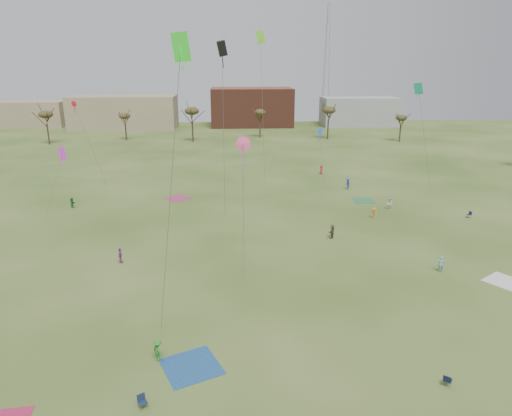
{
  "coord_description": "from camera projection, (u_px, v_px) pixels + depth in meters",
  "views": [
    {
      "loc": [
        -2.7,
        -33.46,
        19.86
      ],
      "look_at": [
        0.0,
        12.0,
        5.5
      ],
      "focal_mm": 32.49,
      "sensor_mm": 36.0,
      "label": 1
    }
  ],
  "objects": [
    {
      "name": "flyer_near_center",
      "position": [
        158.0,
        350.0,
        32.03
      ],
      "size": [
        1.14,
        1.18,
        1.61
      ],
      "primitive_type": "imported",
      "rotation": [
        0.0,
        0.0,
        2.29
      ],
      "color": "#2D7D29",
      "rests_on": "ground"
    },
    {
      "name": "blanket_cream",
      "position": [
        505.0,
        282.0,
        43.86
      ],
      "size": [
        4.33,
        4.33,
        0.03
      ],
      "primitive_type": "cube",
      "rotation": [
        0.0,
        0.0,
        0.6
      ],
      "color": "white",
      "rests_on": "ground"
    },
    {
      "name": "blanket_blue",
      "position": [
        192.0,
        367.0,
        31.62
      ],
      "size": [
        4.8,
        4.8,
        0.03
      ],
      "primitive_type": "cube",
      "rotation": [
        0.0,
        0.0,
        1.99
      ],
      "color": "#215392",
      "rests_on": "ground"
    },
    {
      "name": "camp_chair_left",
      "position": [
        143.0,
        405.0,
        27.75
      ],
      "size": [
        0.71,
        0.73,
        0.87
      ],
      "rotation": [
        0.0,
        0.0,
        0.56
      ],
      "color": "#16223D",
      "rests_on": "ground"
    },
    {
      "name": "blanket_plum",
      "position": [
        178.0,
        198.0,
        70.77
      ],
      "size": [
        4.44,
        4.44,
        0.03
      ],
      "primitive_type": "cube",
      "rotation": [
        0.0,
        0.0,
        0.7
      ],
      "color": "#AD3566",
      "rests_on": "ground"
    },
    {
      "name": "camp_chair_center",
      "position": [
        447.0,
        382.0,
        29.68
      ],
      "size": [
        0.73,
        0.74,
        0.87
      ],
      "rotation": [
        0.0,
        0.0,
        2.46
      ],
      "color": "#151D39",
      "rests_on": "ground"
    },
    {
      "name": "spectator_mid_d",
      "position": [
        120.0,
        256.0,
        47.71
      ],
      "size": [
        0.44,
        0.98,
        1.64
      ],
      "primitive_type": "imported",
      "rotation": [
        0.0,
        0.0,
        1.61
      ],
      "color": "purple",
      "rests_on": "ground"
    },
    {
      "name": "tree_line",
      "position": [
        228.0,
        118.0,
        111.01
      ],
      "size": [
        117.44,
        49.32,
        8.91
      ],
      "color": "#3A2B1E",
      "rests_on": "ground"
    },
    {
      "name": "flyer_far_a",
      "position": [
        72.0,
        203.0,
        66.01
      ],
      "size": [
        1.28,
        1.25,
        1.46
      ],
      "primitive_type": "imported",
      "rotation": [
        0.0,
        0.0,
        2.38
      ],
      "color": "#236A29",
      "rests_on": "ground"
    },
    {
      "name": "flyer_mid_b",
      "position": [
        374.0,
        213.0,
        61.38
      ],
      "size": [
        1.06,
        1.1,
        1.51
      ],
      "primitive_type": "imported",
      "rotation": [
        0.0,
        0.0,
        5.43
      ],
      "color": "orange",
      "rests_on": "ground"
    },
    {
      "name": "camp_chair_right",
      "position": [
        469.0,
        216.0,
        61.83
      ],
      "size": [
        0.68,
        0.65,
        0.87
      ],
      "rotation": [
        0.0,
        0.0,
        5.04
      ],
      "color": "#151E3B",
      "rests_on": "ground"
    },
    {
      "name": "building_brick",
      "position": [
        252.0,
        107.0,
        150.7
      ],
      "size": [
        26.0,
        16.0,
        12.0
      ],
      "primitive_type": "cube",
      "color": "brown",
      "rests_on": "ground"
    },
    {
      "name": "spectator_fore_c",
      "position": [
        332.0,
        231.0,
        54.49
      ],
      "size": [
        1.16,
        1.6,
        1.67
      ],
      "primitive_type": "imported",
      "rotation": [
        0.0,
        0.0,
        4.22
      ],
      "color": "brown",
      "rests_on": "ground"
    },
    {
      "name": "blanket_olive",
      "position": [
        363.0,
        201.0,
        69.47
      ],
      "size": [
        3.2,
        3.2,
        0.03
      ],
      "primitive_type": "cube",
      "rotation": [
        0.0,
        0.0,
        3.07
      ],
      "color": "#2D7E44",
      "rests_on": "ground"
    },
    {
      "name": "building_tan_west",
      "position": [
        35.0,
        114.0,
        149.24
      ],
      "size": [
        20.0,
        12.0,
        8.0
      ],
      "primitive_type": "cube",
      "color": "#937F60",
      "rests_on": "ground"
    },
    {
      "name": "flyer_far_c",
      "position": [
        348.0,
        184.0,
        75.55
      ],
      "size": [
        0.89,
        1.29,
        1.84
      ],
      "primitive_type": "imported",
      "rotation": [
        0.0,
        0.0,
        4.9
      ],
      "color": "#2338A0",
      "rests_on": "ground"
    },
    {
      "name": "spectator_mid_e",
      "position": [
        390.0,
        204.0,
        65.1
      ],
      "size": [
        1.04,
        1.01,
        1.69
      ],
      "primitive_type": "imported",
      "rotation": [
        0.0,
        0.0,
        5.62
      ],
      "color": "silver",
      "rests_on": "ground"
    },
    {
      "name": "ground",
      "position": [
        265.0,
        316.0,
        37.98
      ],
      "size": [
        260.0,
        260.0,
        0.0
      ],
      "primitive_type": "plane",
      "color": "#334C18",
      "rests_on": "ground"
    },
    {
      "name": "flyer_mid_c",
      "position": [
        441.0,
        264.0,
        45.75
      ],
      "size": [
        0.65,
        0.49,
        1.64
      ],
      "primitive_type": "imported",
      "rotation": [
        0.0,
        0.0,
        2.98
      ],
      "color": "#6CACB4",
      "rests_on": "ground"
    },
    {
      "name": "building_grey",
      "position": [
        359.0,
        112.0,
        151.23
      ],
      "size": [
        24.0,
        12.0,
        9.0
      ],
      "primitive_type": "cube",
      "color": "gray",
      "rests_on": "ground"
    },
    {
      "name": "flyer_far_b",
      "position": [
        321.0,
        170.0,
        85.99
      ],
      "size": [
        0.87,
        0.95,
        1.63
      ],
      "primitive_type": "imported",
      "rotation": [
        0.0,
        0.0,
        1.01
      ],
      "color": "red",
      "rests_on": "ground"
    },
    {
      "name": "radio_tower",
      "position": [
        326.0,
        64.0,
        152.9
      ],
      "size": [
        1.51,
        1.72,
        41.0
      ],
      "color": "#9EA3A8",
      "rests_on": "ground"
    },
    {
      "name": "building_tan",
      "position": [
        124.0,
        112.0,
        143.97
      ],
      "size": [
        32.0,
        14.0,
        10.0
      ],
      "primitive_type": "cube",
      "color": "#937F60",
      "rests_on": "ground"
    },
    {
      "name": "kites_aloft",
      "position": [
        219.0,
        83.0,
        52.33
      ],
      "size": [
        60.9,
        53.15,
        23.78
      ],
      "color": "#FB4F92",
      "rests_on": "ground"
    }
  ]
}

